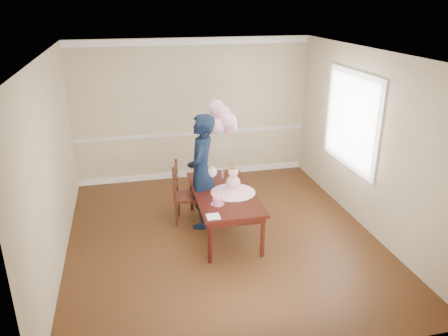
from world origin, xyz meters
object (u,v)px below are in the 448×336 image
Objects in this scene: birthday_cake at (218,201)px; dining_chair_seat at (188,196)px; dining_table_top at (224,193)px; woman at (202,172)px.

birthday_cake is 0.91m from dining_chair_seat.
dining_table_top is 13.33× the size of birthday_cake.
dining_table_top is at bearing -27.73° from dining_chair_seat.
dining_chair_seat is at bearing 109.98° from birthday_cake.
dining_table_top is at bearing 65.43° from birthday_cake.
dining_table_top reaches higher than dining_chair_seat.
dining_chair_seat is 0.24× the size of woman.
woman reaches higher than dining_table_top.
dining_table_top is 0.48m from woman.
birthday_cake is 0.07× the size of woman.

